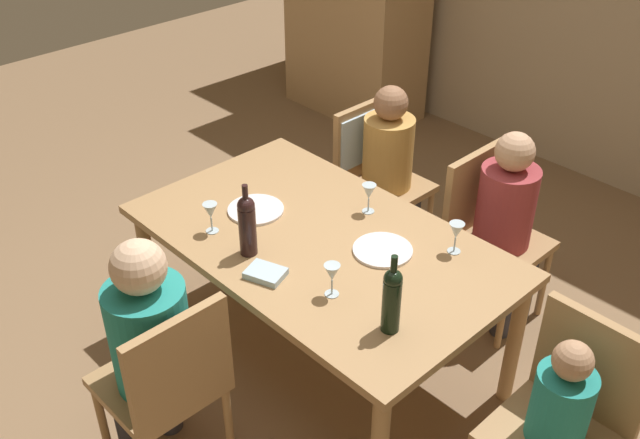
% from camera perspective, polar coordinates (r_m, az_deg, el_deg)
% --- Properties ---
extents(ground_plane, '(10.00, 10.00, 0.00)m').
position_cam_1_polar(ground_plane, '(3.77, 0.00, -10.69)').
color(ground_plane, '#846647').
extents(dining_table, '(1.75, 1.05, 0.74)m').
position_cam_1_polar(dining_table, '(3.34, 0.00, -2.55)').
color(dining_table, '#A87F51').
rests_on(dining_table, ground_plane).
extents(chair_far_left, '(0.46, 0.44, 0.92)m').
position_cam_1_polar(chair_far_left, '(4.23, 4.06, 4.71)').
color(chair_far_left, '#A87F51').
rests_on(chair_far_left, ground_plane).
extents(chair_near, '(0.44, 0.44, 0.92)m').
position_cam_1_polar(chair_near, '(2.97, -11.84, -12.35)').
color(chair_near, '#A87F51').
rests_on(chair_near, ground_plane).
extents(chair_far_right, '(0.44, 0.44, 0.92)m').
position_cam_1_polar(chair_far_right, '(3.85, 13.02, -0.49)').
color(chair_far_right, '#A87F51').
rests_on(chair_far_right, ground_plane).
extents(chair_right_end, '(0.44, 0.44, 0.92)m').
position_cam_1_polar(chair_right_end, '(2.95, 18.93, -14.21)').
color(chair_right_end, '#A87F51').
rests_on(chair_right_end, ground_plane).
extents(person_woman_host, '(0.33, 0.29, 1.09)m').
position_cam_1_polar(person_woman_host, '(4.13, 5.60, 4.46)').
color(person_woman_host, '#33333D').
rests_on(person_woman_host, ground_plane).
extents(person_man_bearded, '(0.36, 0.32, 1.15)m').
position_cam_1_polar(person_man_bearded, '(2.95, -13.36, -9.37)').
color(person_man_bearded, '#33333D').
rests_on(person_man_bearded, ground_plane).
extents(person_man_guest, '(0.33, 0.29, 1.10)m').
position_cam_1_polar(person_man_guest, '(3.74, 14.61, 0.15)').
color(person_man_guest, '#33333D').
rests_on(person_man_guest, ground_plane).
extents(person_child_small, '(0.22, 0.25, 0.94)m').
position_cam_1_polar(person_child_small, '(2.86, 17.88, -15.09)').
color(person_child_small, '#33333D').
rests_on(person_child_small, ground_plane).
extents(wine_bottle_tall_green, '(0.08, 0.08, 0.35)m').
position_cam_1_polar(wine_bottle_tall_green, '(3.13, -5.75, -0.34)').
color(wine_bottle_tall_green, black).
rests_on(wine_bottle_tall_green, dining_table).
extents(wine_bottle_dark_red, '(0.07, 0.07, 0.35)m').
position_cam_1_polar(wine_bottle_dark_red, '(2.73, 5.67, -6.18)').
color(wine_bottle_dark_red, black).
rests_on(wine_bottle_dark_red, dining_table).
extents(wine_glass_near_left, '(0.07, 0.07, 0.15)m').
position_cam_1_polar(wine_glass_near_left, '(3.43, 3.84, 2.14)').
color(wine_glass_near_left, silver).
rests_on(wine_glass_near_left, dining_table).
extents(wine_glass_centre, '(0.07, 0.07, 0.15)m').
position_cam_1_polar(wine_glass_centre, '(3.32, -8.61, 0.60)').
color(wine_glass_centre, silver).
rests_on(wine_glass_centre, dining_table).
extents(wine_glass_near_right, '(0.07, 0.07, 0.15)m').
position_cam_1_polar(wine_glass_near_right, '(2.91, 0.95, -4.29)').
color(wine_glass_near_right, silver).
rests_on(wine_glass_near_right, dining_table).
extents(wine_glass_far, '(0.07, 0.07, 0.15)m').
position_cam_1_polar(wine_glass_far, '(3.21, 10.67, -0.95)').
color(wine_glass_far, silver).
rests_on(wine_glass_far, dining_table).
extents(dinner_plate_host, '(0.27, 0.27, 0.01)m').
position_cam_1_polar(dinner_plate_host, '(3.22, 4.95, -2.42)').
color(dinner_plate_host, white).
rests_on(dinner_plate_host, dining_table).
extents(dinner_plate_guest_left, '(0.27, 0.27, 0.01)m').
position_cam_1_polar(dinner_plate_guest_left, '(3.50, -5.08, 0.77)').
color(dinner_plate_guest_left, white).
rests_on(dinner_plate_guest_left, dining_table).
extents(folded_napkin, '(0.19, 0.17, 0.03)m').
position_cam_1_polar(folded_napkin, '(3.07, -4.31, -4.24)').
color(folded_napkin, '#ADC6D6').
rests_on(folded_napkin, dining_table).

